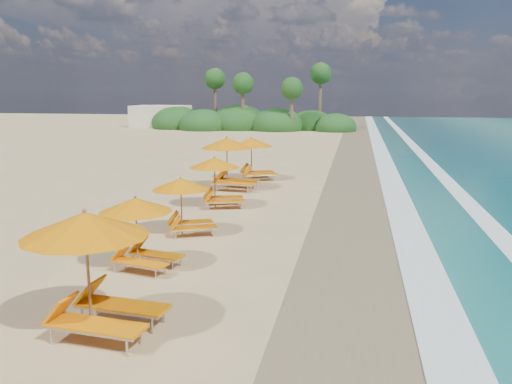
% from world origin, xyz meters
% --- Properties ---
extents(ground, '(160.00, 160.00, 0.00)m').
position_xyz_m(ground, '(0.00, 0.00, 0.00)').
color(ground, tan).
rests_on(ground, ground).
extents(wet_sand, '(4.00, 160.00, 0.01)m').
position_xyz_m(wet_sand, '(4.00, 0.00, 0.01)').
color(wet_sand, olive).
rests_on(wet_sand, ground).
extents(surf_foam, '(4.00, 160.00, 0.01)m').
position_xyz_m(surf_foam, '(6.70, 0.00, 0.03)').
color(surf_foam, white).
rests_on(surf_foam, ground).
extents(station_0, '(2.98, 2.80, 2.60)m').
position_xyz_m(station_0, '(-1.48, -9.39, 1.46)').
color(station_0, olive).
rests_on(station_0, ground).
extents(station_1, '(2.53, 2.44, 2.07)m').
position_xyz_m(station_1, '(-2.17, -5.52, 1.16)').
color(station_1, olive).
rests_on(station_1, ground).
extents(station_2, '(2.67, 2.66, 2.03)m').
position_xyz_m(station_2, '(-2.09, -1.86, 1.13)').
color(station_2, olive).
rests_on(station_2, ground).
extents(station_3, '(2.78, 2.72, 2.18)m').
position_xyz_m(station_3, '(-2.07, 2.46, 1.22)').
color(station_3, olive).
rests_on(station_3, ground).
extents(station_4, '(3.00, 2.81, 2.65)m').
position_xyz_m(station_4, '(-2.50, 6.47, 1.49)').
color(station_4, olive).
rests_on(station_4, ground).
extents(station_5, '(3.11, 3.08, 2.38)m').
position_xyz_m(station_5, '(-1.89, 9.51, 1.34)').
color(station_5, olive).
rests_on(station_5, ground).
extents(treeline, '(25.80, 8.80, 9.74)m').
position_xyz_m(treeline, '(-9.94, 45.51, 1.00)').
color(treeline, '#163D14').
rests_on(treeline, ground).
extents(beach_building, '(7.00, 5.00, 2.80)m').
position_xyz_m(beach_building, '(-22.00, 48.00, 1.40)').
color(beach_building, beige).
rests_on(beach_building, ground).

